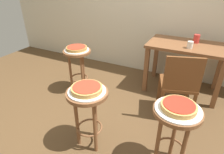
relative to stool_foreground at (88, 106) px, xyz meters
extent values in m
plane|color=brown|center=(-0.03, 0.34, -0.48)|extent=(6.00, 6.00, 0.00)
cylinder|color=brown|center=(0.00, 0.00, 0.15)|extent=(0.39, 0.39, 0.03)
cylinder|color=brown|center=(0.00, 0.12, -0.18)|extent=(0.04, 0.04, 0.62)
cylinder|color=brown|center=(-0.11, -0.06, -0.18)|extent=(0.04, 0.04, 0.62)
cylinder|color=brown|center=(0.11, -0.06, -0.18)|extent=(0.04, 0.04, 0.62)
torus|color=brown|center=(0.00, 0.00, -0.27)|extent=(0.26, 0.26, 0.02)
cylinder|color=white|center=(0.00, 0.00, 0.17)|extent=(0.35, 0.35, 0.01)
cylinder|color=tan|center=(0.00, 0.00, 0.20)|extent=(0.29, 0.29, 0.04)
cylinder|color=#B23823|center=(0.00, 0.00, 0.22)|extent=(0.25, 0.25, 0.01)
cylinder|color=brown|center=(0.79, 0.10, 0.15)|extent=(0.39, 0.39, 0.03)
cylinder|color=brown|center=(0.79, 0.22, -0.18)|extent=(0.04, 0.04, 0.62)
cylinder|color=brown|center=(0.69, 0.04, -0.18)|extent=(0.04, 0.04, 0.62)
cylinder|color=brown|center=(0.90, 0.04, -0.18)|extent=(0.04, 0.04, 0.62)
torus|color=brown|center=(0.79, 0.10, -0.27)|extent=(0.26, 0.26, 0.02)
cylinder|color=white|center=(0.79, 0.10, 0.17)|extent=(0.37, 0.37, 0.01)
cylinder|color=tan|center=(0.79, 0.10, 0.20)|extent=(0.28, 0.28, 0.04)
cylinder|color=red|center=(0.79, 0.10, 0.22)|extent=(0.25, 0.25, 0.01)
cylinder|color=brown|center=(-0.72, 0.84, 0.15)|extent=(0.39, 0.39, 0.03)
cylinder|color=brown|center=(-0.72, 0.96, -0.18)|extent=(0.04, 0.04, 0.62)
cylinder|color=brown|center=(-0.82, 0.78, -0.18)|extent=(0.04, 0.04, 0.62)
cylinder|color=brown|center=(-0.61, 0.78, -0.18)|extent=(0.04, 0.04, 0.62)
torus|color=brown|center=(-0.72, 0.84, -0.27)|extent=(0.26, 0.26, 0.02)
cylinder|color=white|center=(-0.72, 0.84, 0.17)|extent=(0.35, 0.35, 0.01)
cylinder|color=#B78442|center=(-0.72, 0.84, 0.20)|extent=(0.29, 0.29, 0.04)
cylinder|color=#B23823|center=(-0.72, 0.84, 0.22)|extent=(0.26, 0.26, 0.01)
cube|color=brown|center=(0.66, 1.54, 0.23)|extent=(1.06, 0.64, 0.04)
cube|color=brown|center=(0.18, 1.27, -0.14)|extent=(0.06, 0.06, 0.70)
cube|color=brown|center=(1.14, 1.27, -0.14)|extent=(0.06, 0.06, 0.70)
cube|color=brown|center=(0.18, 1.81, -0.14)|extent=(0.06, 0.06, 0.70)
cube|color=brown|center=(1.14, 1.81, -0.14)|extent=(0.06, 0.06, 0.70)
cylinder|color=silver|center=(0.71, 1.38, 0.30)|extent=(0.08, 0.08, 0.09)
cylinder|color=red|center=(0.76, 1.66, 0.31)|extent=(0.08, 0.08, 0.12)
cube|color=brown|center=(0.68, 0.92, -0.05)|extent=(0.50, 0.50, 0.04)
cube|color=brown|center=(0.74, 0.75, 0.17)|extent=(0.39, 0.15, 0.40)
cube|color=brown|center=(0.80, 1.15, -0.28)|extent=(0.04, 0.04, 0.42)
cube|color=brown|center=(0.46, 1.04, -0.28)|extent=(0.04, 0.04, 0.42)
cube|color=brown|center=(0.91, 0.80, -0.28)|extent=(0.04, 0.04, 0.42)
cube|color=brown|center=(0.56, 0.69, -0.28)|extent=(0.04, 0.04, 0.42)
camera|label=1|loc=(0.86, -1.21, 1.11)|focal=30.63mm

